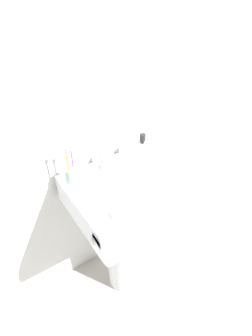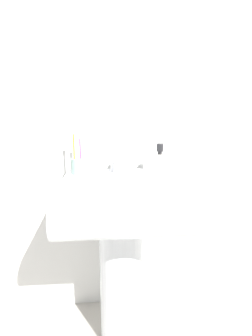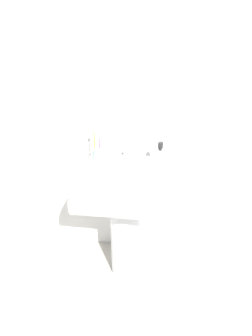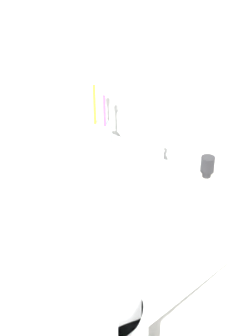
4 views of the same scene
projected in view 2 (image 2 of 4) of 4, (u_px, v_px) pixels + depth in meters
name	position (u px, v px, depth m)	size (l,w,h in m)	color
ground_plane	(122.00, 336.00, 1.37)	(6.00, 6.00, 0.00)	#ADA89E
wall_back	(118.00, 101.00, 1.36)	(5.00, 0.05, 2.40)	silver
sink_pedestal	(121.00, 278.00, 1.29)	(0.21, 0.21, 0.70)	white
sink_basin	(122.00, 201.00, 1.14)	(0.53, 0.54, 0.15)	white
faucet	(116.00, 165.00, 1.33)	(0.04, 0.11, 0.07)	silver
toothbrush_cup	(78.00, 165.00, 1.29)	(0.06, 0.06, 0.22)	#99BFB2
soap_bottle	(160.00, 162.00, 1.29)	(0.06, 0.06, 0.15)	silver
bar_soap	(87.00, 191.00, 1.00)	(0.06, 0.05, 0.02)	silver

